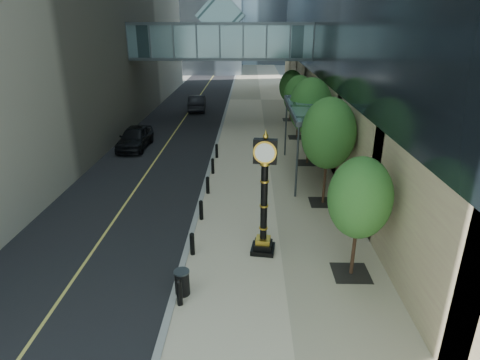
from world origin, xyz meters
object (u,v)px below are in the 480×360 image
(street_clock, at_px, (264,204))
(car_far, at_px, (197,103))
(pedestrian, at_px, (342,191))
(car_near, at_px, (135,137))
(trash_bin, at_px, (182,283))

(street_clock, bearing_deg, car_far, 110.42)
(pedestrian, xyz_separation_m, car_far, (-10.65, 24.26, 0.03))
(car_far, bearing_deg, car_near, 73.93)
(car_far, bearing_deg, street_clock, 98.24)
(car_near, bearing_deg, street_clock, -56.52)
(street_clock, distance_m, car_near, 17.59)
(trash_bin, height_order, pedestrian, pedestrian)
(street_clock, xyz_separation_m, pedestrian, (4.26, 4.79, -1.46))
(car_near, bearing_deg, car_far, 79.19)
(pedestrian, distance_m, car_near, 16.94)
(street_clock, xyz_separation_m, car_far, (-6.39, 29.05, -1.44))
(street_clock, bearing_deg, trash_bin, -127.15)
(car_far, bearing_deg, trash_bin, 91.99)
(pedestrian, distance_m, car_far, 26.50)
(trash_bin, distance_m, car_far, 32.16)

